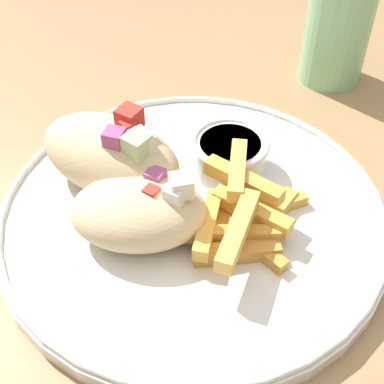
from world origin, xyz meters
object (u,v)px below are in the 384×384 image
object	(u,v)px
sauce_ramekin	(228,153)
water_glass	(336,34)
pita_sandwich_far	(111,155)
fries_pile	(242,217)
pita_sandwich_near	(139,211)
plate	(192,213)

from	to	relation	value
sauce_ramekin	water_glass	size ratio (longest dim) A/B	0.58
pita_sandwich_far	water_glass	bearing A→B (deg)	70.53
fries_pile	pita_sandwich_far	bearing A→B (deg)	158.04
pita_sandwich_far	fries_pile	size ratio (longest dim) A/B	1.12
water_glass	pita_sandwich_near	bearing A→B (deg)	-123.06
pita_sandwich_near	fries_pile	xyz separation A→B (m)	(0.08, 0.01, -0.01)
fries_pile	water_glass	bearing A→B (deg)	69.95
pita_sandwich_near	sauce_ramekin	bearing A→B (deg)	47.21
pita_sandwich_far	sauce_ramekin	world-z (taller)	pita_sandwich_far
pita_sandwich_far	sauce_ramekin	distance (m)	0.10
pita_sandwich_near	sauce_ramekin	distance (m)	0.10
sauce_ramekin	plate	bearing A→B (deg)	-116.56
plate	pita_sandwich_far	size ratio (longest dim) A/B	2.18
pita_sandwich_near	fries_pile	distance (m)	0.08
plate	pita_sandwich_near	bearing A→B (deg)	-144.17
plate	fries_pile	bearing A→B (deg)	-23.92
pita_sandwich_near	sauce_ramekin	size ratio (longest dim) A/B	1.60
plate	pita_sandwich_far	bearing A→B (deg)	159.19
fries_pile	sauce_ramekin	bearing A→B (deg)	101.14
plate	fries_pile	world-z (taller)	fries_pile
plate	pita_sandwich_far	distance (m)	0.08
pita_sandwich_far	fries_pile	xyz separation A→B (m)	(0.11, -0.04, -0.02)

